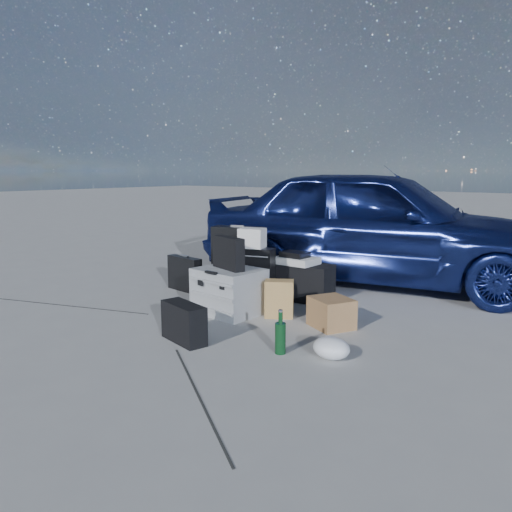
{
  "coord_description": "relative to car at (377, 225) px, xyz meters",
  "views": [
    {
      "loc": [
        2.87,
        -3.25,
        1.33
      ],
      "look_at": [
        -0.2,
        0.85,
        0.46
      ],
      "focal_mm": 35.0,
      "sensor_mm": 36.0,
      "label": 1
    }
  ],
  "objects": [
    {
      "name": "messenger_bag",
      "position": [
        -0.35,
        -2.87,
        -0.54
      ],
      "size": [
        0.47,
        0.27,
        0.31
      ],
      "primitive_type": "cube",
      "rotation": [
        0.0,
        0.0,
        -0.25
      ],
      "color": "black",
      "rests_on": "ground"
    },
    {
      "name": "plastic_bag",
      "position": [
        0.75,
        -2.49,
        -0.62
      ],
      "size": [
        0.33,
        0.3,
        0.16
      ],
      "primitive_type": "ellipsoid",
      "rotation": [
        0.0,
        0.0,
        -0.23
      ],
      "color": "silver",
      "rests_on": "ground"
    },
    {
      "name": "suitcase_left",
      "position": [
        -1.05,
        -1.33,
        -0.33
      ],
      "size": [
        0.59,
        0.34,
        0.73
      ],
      "primitive_type": "cube",
      "rotation": [
        0.0,
        0.0,
        0.27
      ],
      "color": "black",
      "rests_on": "ground"
    },
    {
      "name": "briefcase",
      "position": [
        -1.56,
        -1.64,
        -0.51
      ],
      "size": [
        0.5,
        0.18,
        0.38
      ],
      "primitive_type": "cube",
      "rotation": [
        0.0,
        0.0,
        -0.14
      ],
      "color": "black",
      "rests_on": "ground"
    },
    {
      "name": "kraft_bag",
      "position": [
        -0.13,
        -1.86,
        -0.52
      ],
      "size": [
        0.3,
        0.27,
        0.35
      ],
      "primitive_type": "cube",
      "rotation": [
        0.0,
        0.0,
        0.54
      ],
      "color": "#A87949",
      "rests_on": "ground"
    },
    {
      "name": "green_bottle",
      "position": [
        0.4,
        -2.63,
        -0.54
      ],
      "size": [
        0.09,
        0.09,
        0.32
      ],
      "primitive_type": "cylinder",
      "rotation": [
        0.0,
        0.0,
        -0.18
      ],
      "color": "black",
      "rests_on": "ground"
    },
    {
      "name": "suitcase_right",
      "position": [
        -0.63,
        -1.64,
        -0.41
      ],
      "size": [
        0.51,
        0.3,
        0.57
      ],
      "primitive_type": "cube",
      "rotation": [
        0.0,
        0.0,
        0.27
      ],
      "color": "black",
      "rests_on": "ground"
    },
    {
      "name": "ground",
      "position": [
        -0.5,
        -2.3,
        -0.7
      ],
      "size": [
        60.0,
        60.0,
        0.0
      ],
      "primitive_type": "plane",
      "color": "#9D9D99",
      "rests_on": "ground"
    },
    {
      "name": "cardboard_box",
      "position": [
        0.4,
        -1.84,
        -0.57
      ],
      "size": [
        0.44,
        0.43,
        0.26
      ],
      "primitive_type": "cube",
      "rotation": [
        0.0,
        0.0,
        -0.5
      ],
      "color": "#925D40",
      "rests_on": "ground"
    },
    {
      "name": "duffel_bag",
      "position": [
        -0.36,
        -1.2,
        -0.51
      ],
      "size": [
        0.79,
        0.41,
        0.38
      ],
      "primitive_type": "cube",
      "rotation": [
        0.0,
        0.0,
        0.12
      ],
      "color": "black",
      "rests_on": "ground"
    },
    {
      "name": "pelican_case",
      "position": [
        -0.58,
        -2.03,
        -0.48
      ],
      "size": [
        0.63,
        0.53,
        0.43
      ],
      "primitive_type": "cube",
      "rotation": [
        0.0,
        0.0,
        -0.09
      ],
      "color": "#939598",
      "rests_on": "ground"
    },
    {
      "name": "car",
      "position": [
        0.0,
        0.0,
        0.0
      ],
      "size": [
        4.33,
        2.36,
        1.39
      ],
      "primitive_type": "imported",
      "rotation": [
        0.0,
        0.0,
        1.75
      ],
      "color": "navy",
      "rests_on": "ground"
    },
    {
      "name": "flat_box_white",
      "position": [
        -0.35,
        -1.22,
        -0.28
      ],
      "size": [
        0.42,
        0.32,
        0.07
      ],
      "primitive_type": "cube",
      "rotation": [
        0.0,
        0.0,
        -0.03
      ],
      "color": "silver",
      "rests_on": "duffel_bag"
    },
    {
      "name": "flat_box_black",
      "position": [
        -0.36,
        -1.24,
        -0.22
      ],
      "size": [
        0.28,
        0.21,
        0.06
      ],
      "primitive_type": "cube",
      "rotation": [
        0.0,
        0.0,
        -0.07
      ],
      "color": "black",
      "rests_on": "flat_box_white"
    },
    {
      "name": "white_carton",
      "position": [
        -0.62,
        -1.62,
        -0.03
      ],
      "size": [
        0.29,
        0.26,
        0.19
      ],
      "primitive_type": "cube",
      "rotation": [
        0.0,
        0.0,
        0.29
      ],
      "color": "silver",
      "rests_on": "suitcase_right"
    },
    {
      "name": "laptop_bag",
      "position": [
        -0.58,
        -2.04,
        -0.12
      ],
      "size": [
        0.41,
        0.22,
        0.3
      ],
      "primitive_type": "cube",
      "rotation": [
        0.0,
        0.0,
        -0.31
      ],
      "color": "black",
      "rests_on": "pelican_case"
    }
  ]
}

